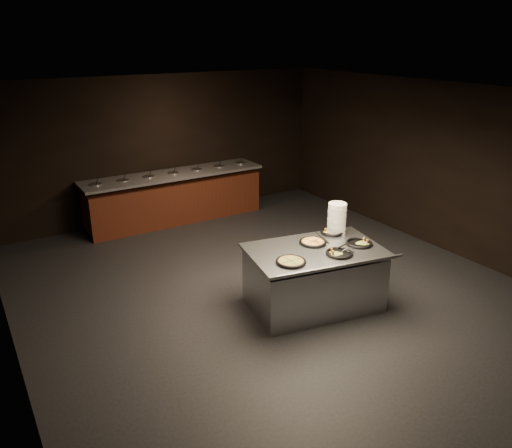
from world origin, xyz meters
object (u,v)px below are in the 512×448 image
object	(u,v)px
pan_cheese_whole	(313,242)
plate_stack	(337,218)
pan_veggie_whole	(291,262)
serving_counter	(314,279)

from	to	relation	value
pan_cheese_whole	plate_stack	bearing A→B (deg)	15.01
pan_veggie_whole	plate_stack	bearing A→B (deg)	23.19
pan_veggie_whole	pan_cheese_whole	bearing A→B (deg)	29.53
plate_stack	pan_veggie_whole	bearing A→B (deg)	-156.81
plate_stack	pan_cheese_whole	distance (m)	0.60
pan_veggie_whole	pan_cheese_whole	size ratio (longest dim) A/B	1.03
serving_counter	plate_stack	xyz separation A→B (m)	(0.65, 0.33, 0.68)
plate_stack	pan_cheese_whole	world-z (taller)	plate_stack
serving_counter	pan_cheese_whole	size ratio (longest dim) A/B	5.23
serving_counter	plate_stack	bearing A→B (deg)	37.55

